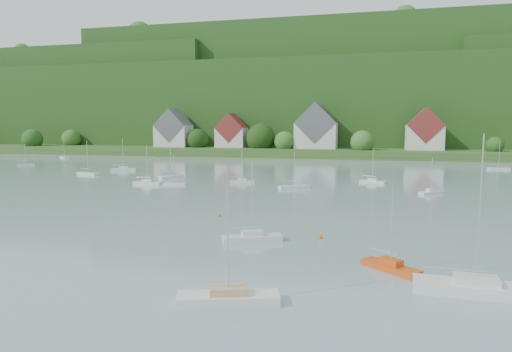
# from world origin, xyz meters

# --- Properties ---
(far_shore_strip) EXTENTS (600.00, 60.00, 3.00)m
(far_shore_strip) POSITION_xyz_m (0.00, 200.00, 1.50)
(far_shore_strip) COLOR #294B1C
(far_shore_strip) RESTS_ON ground
(forested_ridge) EXTENTS (620.00, 181.22, 69.89)m
(forested_ridge) POSITION_xyz_m (0.39, 268.57, 22.89)
(forested_ridge) COLOR #154014
(forested_ridge) RESTS_ON ground
(village_building_0) EXTENTS (14.00, 10.40, 16.00)m
(village_building_0) POSITION_xyz_m (-55.00, 187.00, 9.51)
(village_building_0) COLOR beige
(village_building_0) RESTS_ON far_shore_strip
(village_building_1) EXTENTS (12.00, 9.36, 14.00)m
(village_building_1) POSITION_xyz_m (-30.00, 189.00, 8.75)
(village_building_1) COLOR beige
(village_building_1) RESTS_ON far_shore_strip
(village_building_2) EXTENTS (16.00, 11.44, 18.00)m
(village_building_2) POSITION_xyz_m (5.00, 188.00, 10.27)
(village_building_2) COLOR beige
(village_building_2) RESTS_ON far_shore_strip
(village_building_3) EXTENTS (13.00, 10.40, 15.50)m
(village_building_3) POSITION_xyz_m (45.00, 186.00, 9.43)
(village_building_3) COLOR beige
(village_building_3) RESTS_ON far_shore_strip
(near_sailboat_2) EXTENTS (7.05, 3.84, 9.17)m
(near_sailboat_2) POSITION_xyz_m (17.96, 33.56, 0.47)
(near_sailboat_2) COLOR silver
(near_sailboat_2) RESTS_ON ground
(near_sailboat_3) EXTENTS (6.23, 4.17, 8.22)m
(near_sailboat_3) POSITION_xyz_m (15.22, 50.28, 0.44)
(near_sailboat_3) COLOR silver
(near_sailboat_3) RESTS_ON ground
(near_sailboat_4) EXTENTS (8.46, 2.73, 11.28)m
(near_sailboat_4) POSITION_xyz_m (34.29, 39.42, 0.54)
(near_sailboat_4) COLOR silver
(near_sailboat_4) RESTS_ON ground
(near_sailboat_5) EXTENTS (4.90, 4.51, 7.03)m
(near_sailboat_5) POSITION_xyz_m (28.68, 43.64, 0.41)
(near_sailboat_5) COLOR #C24B12
(near_sailboat_5) RESTS_ON ground
(mooring_buoy_2) EXTENTS (0.50, 0.50, 0.50)m
(mooring_buoy_2) POSITION_xyz_m (21.90, 53.10, 0.00)
(mooring_buoy_2) COLOR #F0530D
(mooring_buoy_2) RESTS_ON ground
(mooring_buoy_3) EXTENTS (0.39, 0.39, 0.39)m
(mooring_buoy_3) POSITION_xyz_m (7.71, 61.89, 0.00)
(mooring_buoy_3) COLOR #F0530D
(mooring_buoy_3) RESTS_ON ground
(far_sailboat_cluster) EXTENTS (192.00, 67.07, 8.71)m
(far_sailboat_cluster) POSITION_xyz_m (6.80, 116.70, 0.37)
(far_sailboat_cluster) COLOR silver
(far_sailboat_cluster) RESTS_ON ground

